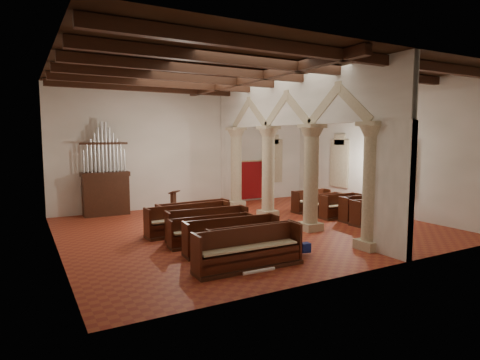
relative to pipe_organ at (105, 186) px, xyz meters
name	(u,v)px	position (x,y,z in m)	size (l,w,h in m)	color
floor	(250,228)	(4.50, -5.50, -1.37)	(14.00, 14.00, 0.00)	#9E3D22
ceiling	(251,74)	(4.50, -5.50, 4.63)	(14.00, 14.00, 0.00)	black
wall_back	(192,148)	(4.50, 0.50, 1.63)	(14.00, 0.02, 6.00)	white
wall_front	(368,160)	(4.50, -11.50, 1.63)	(14.00, 0.02, 6.00)	white
wall_left	(54,156)	(-2.50, -5.50, 1.63)	(0.02, 12.00, 6.00)	white
wall_right	(378,149)	(11.50, -5.50, 1.63)	(0.02, 12.00, 6.00)	white
ceiling_beams	(251,78)	(4.50, -5.50, 4.45)	(13.80, 11.80, 0.30)	#371C11
arcade	(288,138)	(6.30, -5.50, 2.19)	(0.90, 11.90, 6.00)	beige
window_right_a	(403,168)	(11.48, -7.00, 0.83)	(0.03, 1.00, 2.20)	#327150
window_right_b	(340,163)	(11.48, -3.00, 0.83)	(0.03, 1.00, 2.20)	#327150
window_back	(272,161)	(9.50, 0.48, 0.83)	(1.00, 0.03, 2.20)	#327150
pipe_organ	(105,186)	(0.00, 0.00, 0.00)	(2.10, 0.85, 4.40)	#371C11
lectern	(173,204)	(2.85, -1.16, -0.91)	(0.55, 0.58, 1.11)	#392212
dossal_curtain	(251,180)	(8.00, 0.42, -0.21)	(1.80, 0.07, 2.17)	maroon
processional_banner	(270,186)	(9.04, -0.01, -0.56)	(0.55, 0.70, 2.50)	#371C11
hymnal_box_a	(305,248)	(4.05, -9.54, -1.13)	(0.29, 0.23, 0.29)	navy
hymnal_box_b	(287,237)	(4.35, -8.16, -1.13)	(0.29, 0.23, 0.29)	navy
hymnal_box_c	(273,227)	(4.76, -6.74, -1.13)	(0.28, 0.23, 0.28)	#151993
tube_heater_a	(259,271)	(1.82, -10.49, -1.21)	(0.09, 0.09, 0.92)	silver
tube_heater_b	(248,246)	(2.79, -8.26, -1.21)	(0.09, 0.09, 0.89)	white
nave_pew_0	(249,255)	(1.93, -9.77, -1.00)	(3.16, 0.79, 1.12)	#371C11
nave_pew_1	(254,248)	(2.48, -9.16, -1.04)	(2.90, 0.73, 1.02)	#371C11
nave_pew_2	(232,241)	(2.28, -8.14, -1.02)	(3.13, 0.91, 1.07)	#371C11
nave_pew_3	(211,235)	(2.07, -7.02, -1.06)	(2.91, 0.80, 0.96)	#371C11
nave_pew_4	(208,230)	(2.23, -6.40, -1.01)	(2.94, 0.92, 1.10)	#371C11
nave_pew_5	(189,224)	(1.97, -5.26, -1.01)	(3.28, 0.93, 1.10)	#371C11
nave_pew_6	(194,220)	(2.45, -4.58, -1.02)	(2.96, 0.86, 1.07)	#371C11
aisle_pew_0	(373,216)	(9.30, -7.40, -1.02)	(2.18, 0.76, 1.06)	#371C11
aisle_pew_1	(360,212)	(9.26, -6.67, -1.00)	(1.86, 0.82, 1.08)	#371C11
aisle_pew_2	(340,210)	(8.99, -5.78, -1.01)	(1.95, 0.79, 1.07)	#371C11
aisle_pew_3	(323,208)	(8.80, -4.85, -1.04)	(1.94, 0.67, 0.98)	#371C11
aisle_pew_4	(311,204)	(8.81, -3.96, -1.02)	(1.98, 0.74, 1.05)	#371C11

